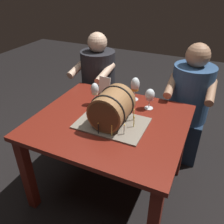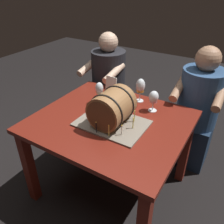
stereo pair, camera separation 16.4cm
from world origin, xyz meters
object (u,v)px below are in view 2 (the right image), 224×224
object	(u,v)px
menu_card	(111,86)
person_seated_left	(108,90)
wine_glass_amber	(140,87)
wine_glass_white	(99,89)
dining_table	(111,132)
barrel_cake	(112,109)
person_seated_right	(196,113)
wine_glass_rose	(154,98)

from	to	relation	value
menu_card	person_seated_left	world-z (taller)	person_seated_left
menu_card	wine_glass_amber	bearing A→B (deg)	7.51
wine_glass_white	menu_card	size ratio (longest dim) A/B	1.17
wine_glass_amber	wine_glass_white	distance (m)	0.34
dining_table	menu_card	world-z (taller)	menu_card
barrel_cake	wine_glass_white	size ratio (longest dim) A/B	2.62
person_seated_right	barrel_cake	bearing A→B (deg)	-119.78
dining_table	wine_glass_amber	size ratio (longest dim) A/B	5.49
dining_table	barrel_cake	world-z (taller)	barrel_cake
wine_glass_white	person_seated_right	xyz separation A→B (m)	(0.69, 0.55, -0.30)
person_seated_left	person_seated_right	distance (m)	0.95
wine_glass_rose	menu_card	xyz separation A→B (m)	(-0.44, 0.08, -0.03)
dining_table	wine_glass_white	world-z (taller)	wine_glass_white
barrel_cake	person_seated_left	distance (m)	0.97
wine_glass_rose	person_seated_right	xyz separation A→B (m)	(0.26, 0.44, -0.28)
dining_table	wine_glass_amber	bearing A→B (deg)	81.57
dining_table	person_seated_right	bearing A→B (deg)	56.68
barrel_cake	person_seated_left	xyz separation A→B (m)	(-0.51, 0.76, -0.30)
dining_table	menu_card	xyz separation A→B (m)	(-0.22, 0.37, 0.19)
wine_glass_white	person_seated_left	bearing A→B (deg)	115.55
barrel_cake	wine_glass_rose	world-z (taller)	barrel_cake
wine_glass_rose	wine_glass_white	xyz separation A→B (m)	(-0.42, -0.12, 0.01)
dining_table	person_seated_right	world-z (taller)	person_seated_right
dining_table	person_seated_left	distance (m)	0.87
barrel_cake	wine_glass_amber	bearing A→B (deg)	87.57
menu_card	person_seated_left	xyz separation A→B (m)	(-0.25, 0.36, -0.26)
dining_table	menu_card	distance (m)	0.47
dining_table	barrel_cake	distance (m)	0.24
wine_glass_white	menu_card	xyz separation A→B (m)	(-0.01, 0.20, -0.05)
menu_card	person_seated_left	size ratio (longest dim) A/B	0.14
wine_glass_amber	person_seated_right	xyz separation A→B (m)	(0.42, 0.35, -0.30)
wine_glass_amber	wine_glass_rose	world-z (taller)	wine_glass_amber
barrel_cake	menu_card	size ratio (longest dim) A/B	3.07
dining_table	person_seated_right	xyz separation A→B (m)	(0.47, 0.72, -0.06)
dining_table	wine_glass_white	bearing A→B (deg)	141.30
wine_glass_amber	menu_card	xyz separation A→B (m)	(-0.28, -0.01, -0.05)
dining_table	wine_glass_rose	size ratio (longest dim) A/B	6.50
barrel_cake	wine_glass_white	bearing A→B (deg)	139.89
wine_glass_rose	person_seated_right	world-z (taller)	person_seated_right
menu_card	person_seated_right	bearing A→B (deg)	32.17
wine_glass_white	person_seated_right	world-z (taller)	person_seated_right
person_seated_left	person_seated_right	xyz separation A→B (m)	(0.95, 0.00, 0.01)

